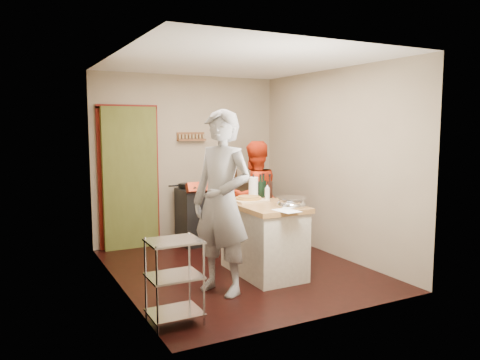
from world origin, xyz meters
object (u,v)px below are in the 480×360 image
object	(u,v)px
wire_shelving	(174,277)
person_stripe	(222,202)
person_red	(254,197)
island	(264,236)
stove	(199,215)

from	to	relation	value
wire_shelving	person_stripe	size ratio (longest dim) A/B	0.40
wire_shelving	person_red	size ratio (longest dim) A/B	0.50
island	person_stripe	xyz separation A→B (m)	(-0.73, -0.35, 0.53)
stove	person_red	xyz separation A→B (m)	(0.53, -0.79, 0.35)
island	person_red	xyz separation A→B (m)	(0.39, 0.95, 0.33)
stove	person_stripe	distance (m)	2.24
stove	wire_shelving	world-z (taller)	stove
person_stripe	wire_shelving	bearing A→B (deg)	-81.08
island	person_stripe	world-z (taller)	person_stripe
stove	wire_shelving	size ratio (longest dim) A/B	1.26
person_stripe	island	bearing A→B (deg)	88.41
person_red	person_stripe	bearing A→B (deg)	42.94
stove	person_stripe	bearing A→B (deg)	-105.79
wire_shelving	stove	bearing A→B (deg)	63.15
island	person_stripe	size ratio (longest dim) A/B	0.65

